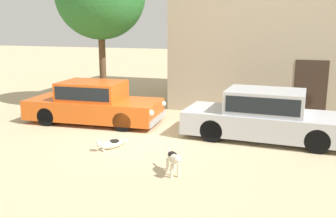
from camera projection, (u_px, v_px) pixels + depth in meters
ground_plane at (138, 138)px, 11.20m from camera, size 80.00×80.00×0.00m
parked_sedan_nearest at (93, 102)px, 12.86m from camera, size 4.72×2.05×1.41m
parked_sedan_second at (266, 115)px, 10.95m from camera, size 4.91×1.99×1.46m
stray_dog_spotted at (110, 144)px, 10.20m from camera, size 0.62×0.96×0.34m
stray_dog_tan at (174, 158)px, 8.35m from camera, size 0.57×0.87×0.62m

